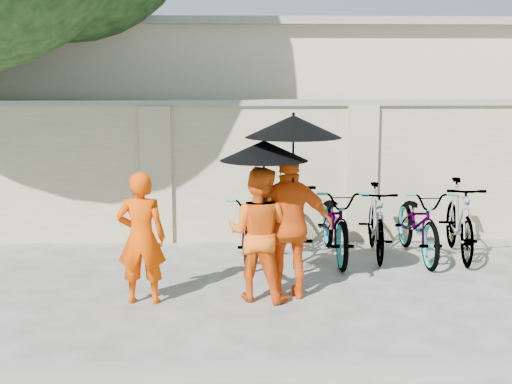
{
  "coord_description": "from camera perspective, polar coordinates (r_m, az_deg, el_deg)",
  "views": [
    {
      "loc": [
        0.05,
        -7.22,
        2.48
      ],
      "look_at": [
        0.37,
        0.94,
        1.1
      ],
      "focal_mm": 50.0,
      "sensor_mm": 36.0,
      "label": 1
    }
  ],
  "objects": [
    {
      "name": "ground",
      "position": [
        7.63,
        -2.5,
        -9.38
      ],
      "size": [
        80.0,
        80.0,
        0.0
      ],
      "primitive_type": "plane",
      "color": "#ACA9A3"
    },
    {
      "name": "kerb",
      "position": [
        6.03,
        -2.57,
        -14.09
      ],
      "size": [
        40.0,
        0.16,
        0.12
      ],
      "primitive_type": "cube",
      "color": "gray",
      "rests_on": "ground"
    },
    {
      "name": "compound_wall",
      "position": [
        10.57,
        2.96,
        1.52
      ],
      "size": [
        20.0,
        0.3,
        2.0
      ],
      "primitive_type": "cube",
      "color": "#C5BD8F",
      "rests_on": "ground"
    },
    {
      "name": "building_behind",
      "position": [
        14.38,
        5.6,
        6.03
      ],
      "size": [
        14.0,
        6.0,
        3.2
      ],
      "primitive_type": "cube",
      "color": "beige",
      "rests_on": "ground"
    },
    {
      "name": "monk_left",
      "position": [
        7.76,
        -9.16,
        -3.64
      ],
      "size": [
        0.53,
        0.36,
        1.44
      ],
      "primitive_type": "imported",
      "rotation": [
        0.0,
        0.0,
        3.12
      ],
      "color": "#F54700",
      "rests_on": "ground"
    },
    {
      "name": "monk_center",
      "position": [
        7.77,
        0.23,
        -3.36
      ],
      "size": [
        0.87,
        0.78,
        1.48
      ],
      "primitive_type": "imported",
      "rotation": [
        0.0,
        0.0,
        2.76
      ],
      "color": "orange",
      "rests_on": "ground"
    },
    {
      "name": "parasol_center",
      "position": [
        7.54,
        0.64,
        3.34
      ],
      "size": [
        0.94,
        0.94,
        0.93
      ],
      "color": "black",
      "rests_on": "ground"
    },
    {
      "name": "monk_right",
      "position": [
        7.82,
        2.74,
        -2.74
      ],
      "size": [
        0.96,
        0.43,
        1.62
      ],
      "primitive_type": "imported",
      "rotation": [
        0.0,
        0.0,
        3.18
      ],
      "color": "#F85B0F",
      "rests_on": "ground"
    },
    {
      "name": "parasol_right",
      "position": [
        7.59,
        3.01,
        5.27
      ],
      "size": [
        1.04,
        1.04,
        1.11
      ],
      "color": "black",
      "rests_on": "ground"
    },
    {
      "name": "bike_0",
      "position": [
        9.53,
        -0.26,
        -2.75
      ],
      "size": [
        0.78,
        1.75,
        0.89
      ],
      "primitive_type": "imported",
      "rotation": [
        0.0,
        0.0,
        -0.12
      ],
      "color": "gray",
      "rests_on": "ground"
    },
    {
      "name": "bike_1",
      "position": [
        9.52,
        3.09,
        -2.08
      ],
      "size": [
        0.66,
        1.89,
        1.12
      ],
      "primitive_type": "imported",
      "rotation": [
        0.0,
        0.0,
        -0.08
      ],
      "color": "gray",
      "rests_on": "ground"
    },
    {
      "name": "bike_2",
      "position": [
        9.58,
        6.41,
        -2.43
      ],
      "size": [
        0.67,
        1.89,
        0.99
      ],
      "primitive_type": "imported",
      "rotation": [
        0.0,
        0.0,
        0.01
      ],
      "color": "gray",
      "rests_on": "ground"
    },
    {
      "name": "bike_3",
      "position": [
        9.74,
        9.59,
        -2.33
      ],
      "size": [
        0.62,
        1.67,
        0.98
      ],
      "primitive_type": "imported",
      "rotation": [
        0.0,
        0.0,
        -0.1
      ],
      "color": "gray",
      "rests_on": "ground"
    },
    {
      "name": "bike_4",
      "position": [
        9.79,
        12.88,
        -2.4
      ],
      "size": [
        0.68,
        1.87,
        0.98
      ],
      "primitive_type": "imported",
      "rotation": [
        0.0,
        0.0,
        0.02
      ],
      "color": "gray",
      "rests_on": "ground"
    },
    {
      "name": "bike_5",
      "position": [
        9.95,
        15.97,
        -2.12
      ],
      "size": [
        0.7,
        1.79,
        1.05
      ],
      "primitive_type": "imported",
      "rotation": [
        0.0,
        0.0,
        -0.12
      ],
      "color": "gray",
      "rests_on": "ground"
    }
  ]
}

